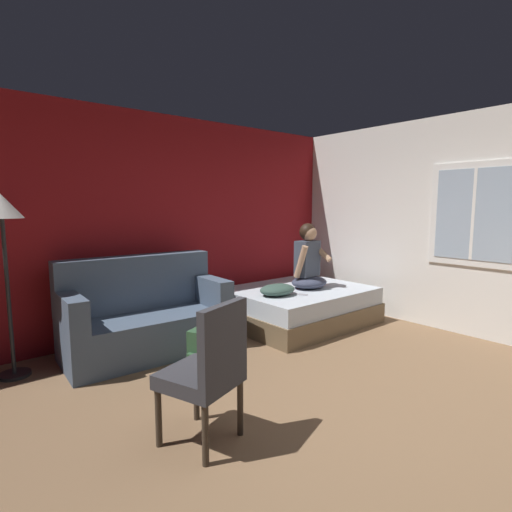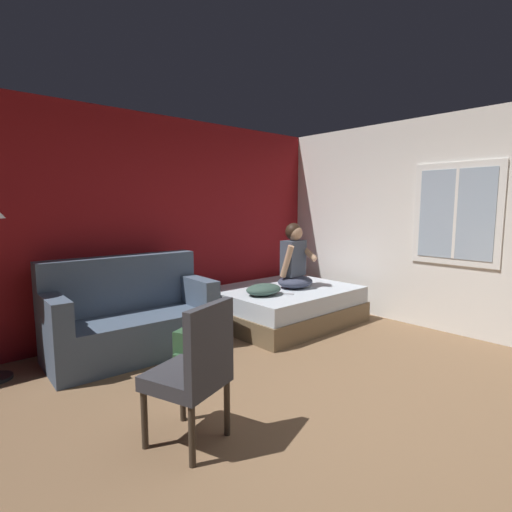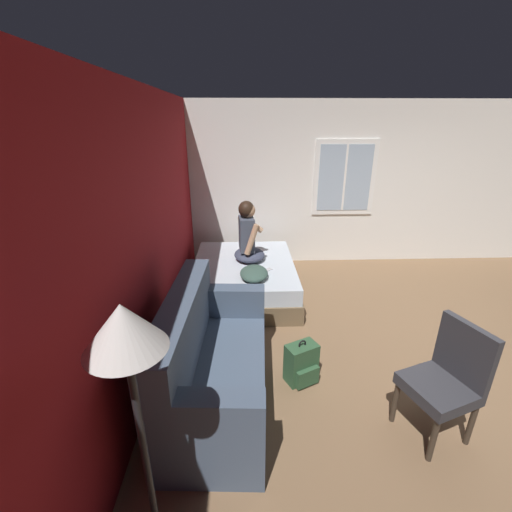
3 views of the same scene
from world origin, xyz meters
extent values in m
plane|color=brown|center=(0.00, 0.00, 0.00)|extent=(40.00, 40.00, 0.00)
cube|color=maroon|center=(0.00, 3.07, 1.35)|extent=(10.26, 0.16, 2.70)
cube|color=silver|center=(2.71, 0.00, 1.35)|extent=(0.16, 7.37, 2.70)
cube|color=white|center=(2.62, 0.40, 1.49)|extent=(0.02, 1.04, 1.24)
cube|color=#9EB2C6|center=(2.60, 0.40, 1.49)|extent=(0.01, 0.88, 1.08)
cube|color=white|center=(2.60, 0.40, 1.49)|extent=(0.01, 0.04, 1.08)
cube|color=brown|center=(1.43, 2.10, 0.13)|extent=(1.86, 1.47, 0.26)
cube|color=silver|center=(1.43, 2.10, 0.37)|extent=(1.80, 1.43, 0.22)
cube|color=#47566B|center=(-0.65, 2.33, 0.22)|extent=(1.74, 0.89, 0.44)
cube|color=#47566B|center=(-0.64, 2.63, 0.74)|extent=(1.71, 0.33, 0.60)
cube|color=#47566B|center=(-1.41, 2.37, 0.60)|extent=(0.22, 0.81, 0.32)
cube|color=#47566B|center=(0.10, 2.29, 0.60)|extent=(0.22, 0.81, 0.32)
cylinder|color=#382D23|center=(-0.95, 0.85, 0.20)|extent=(0.04, 0.04, 0.40)
cylinder|color=#382D23|center=(-1.32, 0.72, 0.20)|extent=(0.04, 0.04, 0.40)
cylinder|color=#382D23|center=(-0.82, 0.48, 0.20)|extent=(0.04, 0.04, 0.40)
cylinder|color=#382D23|center=(-1.19, 0.35, 0.20)|extent=(0.04, 0.04, 0.40)
cube|color=#333338|center=(-1.07, 0.60, 0.45)|extent=(0.59, 0.59, 0.10)
cube|color=#333338|center=(-1.01, 0.41, 0.74)|extent=(0.45, 0.21, 0.48)
ellipsoid|color=#383D51|center=(1.53, 2.02, 0.56)|extent=(0.56, 0.49, 0.16)
cube|color=#3F4756|center=(1.53, 2.06, 0.88)|extent=(0.35, 0.23, 0.48)
cylinder|color=tan|center=(1.34, 1.99, 0.86)|extent=(0.10, 0.22, 0.44)
cylinder|color=tan|center=(1.71, 1.99, 0.98)|extent=(0.12, 0.38, 0.29)
sphere|color=tan|center=(1.53, 2.04, 1.23)|extent=(0.21, 0.21, 0.21)
ellipsoid|color=black|center=(1.53, 2.06, 1.24)|extent=(0.25, 0.24, 0.23)
cube|color=#2D5133|center=(-0.43, 1.56, 0.20)|extent=(0.29, 0.35, 0.40)
cube|color=#2D5133|center=(-0.53, 1.51, 0.11)|extent=(0.15, 0.24, 0.18)
torus|color=black|center=(-0.43, 1.56, 0.42)|extent=(0.05, 0.08, 0.09)
ellipsoid|color=#385147|center=(0.91, 1.97, 0.55)|extent=(0.49, 0.38, 0.14)
cube|color=#B7B7BC|center=(1.15, 1.78, 0.48)|extent=(0.14, 0.16, 0.01)
cylinder|color=black|center=(-1.87, 2.60, 0.76)|extent=(0.04, 0.04, 1.45)
cone|color=silver|center=(-1.87, 2.60, 1.59)|extent=(0.36, 0.36, 0.22)
camera|label=1|loc=(-2.41, -1.60, 1.60)|focal=28.00mm
camera|label=2|loc=(-2.41, -1.60, 1.60)|focal=28.00mm
camera|label=3|loc=(-3.11, 2.10, 2.40)|focal=24.00mm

